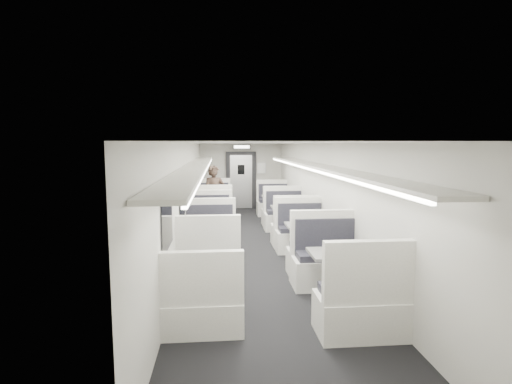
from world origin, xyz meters
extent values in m
cube|color=black|center=(0.00, 0.00, -0.06)|extent=(3.00, 12.00, 0.12)
cube|color=white|center=(0.00, 0.00, 2.46)|extent=(3.00, 12.00, 0.12)
cube|color=beige|center=(0.00, 6.06, 1.20)|extent=(3.00, 0.12, 2.40)
cube|color=beige|center=(0.00, -6.06, 1.20)|extent=(3.00, 0.12, 2.40)
cube|color=beige|center=(-1.56, 0.00, 1.20)|extent=(0.12, 12.00, 2.40)
cube|color=beige|center=(1.56, 0.00, 1.20)|extent=(0.12, 12.00, 2.40)
cube|color=white|center=(-1.00, 2.79, 0.24)|extent=(1.14, 0.63, 0.48)
cube|color=black|center=(-1.00, 2.83, 0.54)|extent=(1.01, 0.51, 0.11)
cube|color=white|center=(-1.00, 2.56, 0.86)|extent=(1.14, 0.13, 0.75)
cube|color=white|center=(-1.00, 4.47, 0.24)|extent=(1.14, 0.63, 0.48)
cube|color=black|center=(-1.00, 4.44, 0.54)|extent=(1.01, 0.51, 0.11)
cube|color=white|center=(-1.00, 4.70, 0.86)|extent=(1.14, 0.13, 0.75)
cylinder|color=silver|center=(-1.00, 3.63, 0.37)|extent=(0.11, 0.11, 0.74)
cylinder|color=silver|center=(-1.00, 3.63, 0.02)|extent=(0.39, 0.39, 0.03)
cube|color=slate|center=(-1.00, 3.63, 0.79)|extent=(0.95, 0.65, 0.04)
cube|color=white|center=(-1.00, 0.33, 0.22)|extent=(1.06, 0.59, 0.45)
cube|color=black|center=(-1.00, 0.36, 0.50)|extent=(0.94, 0.47, 0.10)
cube|color=white|center=(-1.00, 0.12, 0.80)|extent=(1.06, 0.12, 0.70)
cube|color=white|center=(-1.00, 1.89, 0.22)|extent=(1.06, 0.59, 0.45)
cube|color=black|center=(-1.00, 1.86, 0.50)|extent=(0.94, 0.47, 0.10)
cube|color=white|center=(-1.00, 2.10, 0.80)|extent=(1.06, 0.12, 0.70)
cylinder|color=silver|center=(-1.00, 1.11, 0.34)|extent=(0.10, 0.10, 0.69)
cylinder|color=silver|center=(-1.00, 1.11, 0.01)|extent=(0.36, 0.36, 0.03)
cube|color=slate|center=(-1.00, 1.11, 0.73)|extent=(0.88, 0.60, 0.04)
cube|color=white|center=(-1.00, -1.92, 0.24)|extent=(1.12, 0.63, 0.48)
cube|color=black|center=(-1.00, -1.89, 0.53)|extent=(1.00, 0.50, 0.11)
cube|color=white|center=(-1.00, -2.15, 0.85)|extent=(1.12, 0.13, 0.74)
cube|color=white|center=(-1.00, -0.27, 0.24)|extent=(1.12, 0.63, 0.48)
cube|color=black|center=(-1.00, -0.30, 0.53)|extent=(1.00, 0.50, 0.11)
cube|color=white|center=(-1.00, -0.04, 0.85)|extent=(1.12, 0.13, 0.74)
cylinder|color=silver|center=(-1.00, -1.10, 0.37)|extent=(0.11, 0.11, 0.73)
cylinder|color=silver|center=(-1.00, -1.10, 0.02)|extent=(0.38, 0.38, 0.03)
cube|color=slate|center=(-1.00, -1.10, 0.77)|extent=(0.93, 0.64, 0.04)
cube|color=white|center=(-1.00, -3.74, 0.22)|extent=(1.02, 0.57, 0.43)
cube|color=black|center=(-1.00, -3.71, 0.48)|extent=(0.90, 0.45, 0.10)
cube|color=white|center=(-1.00, -3.94, 0.77)|extent=(1.02, 0.12, 0.67)
cube|color=white|center=(-1.00, -2.24, 0.22)|extent=(1.02, 0.57, 0.43)
cube|color=black|center=(-1.00, -2.27, 0.48)|extent=(0.90, 0.45, 0.10)
cube|color=white|center=(-1.00, -2.03, 0.77)|extent=(1.02, 0.12, 0.67)
cylinder|color=silver|center=(-1.00, -2.99, 0.33)|extent=(0.10, 0.10, 0.66)
cylinder|color=silver|center=(-1.00, -2.99, 0.01)|extent=(0.35, 0.35, 0.03)
cube|color=slate|center=(-1.00, -2.99, 0.70)|extent=(0.85, 0.58, 0.04)
cube|color=white|center=(1.00, 2.85, 0.23)|extent=(1.08, 0.60, 0.46)
cube|color=black|center=(1.00, 2.89, 0.51)|extent=(0.96, 0.48, 0.10)
cube|color=white|center=(1.00, 2.64, 0.82)|extent=(1.08, 0.12, 0.72)
cube|color=white|center=(1.00, 4.45, 0.23)|extent=(1.08, 0.60, 0.46)
cube|color=black|center=(1.00, 4.42, 0.51)|extent=(0.96, 0.48, 0.10)
cube|color=white|center=(1.00, 4.67, 0.82)|extent=(1.08, 0.12, 0.72)
cylinder|color=silver|center=(1.00, 3.65, 0.35)|extent=(0.10, 0.10, 0.71)
cylinder|color=silver|center=(1.00, 3.65, 0.02)|extent=(0.37, 0.37, 0.03)
cube|color=slate|center=(1.00, 3.65, 0.75)|extent=(0.90, 0.61, 0.04)
cube|color=white|center=(1.00, 0.52, 0.24)|extent=(1.11, 0.62, 0.47)
cube|color=black|center=(1.00, 0.56, 0.53)|extent=(0.99, 0.49, 0.11)
cube|color=white|center=(1.00, 0.30, 0.84)|extent=(1.11, 0.13, 0.74)
cube|color=white|center=(1.00, 2.16, 0.24)|extent=(1.11, 0.62, 0.47)
cube|color=black|center=(1.00, 2.13, 0.53)|extent=(0.99, 0.49, 0.11)
cube|color=white|center=(1.00, 2.39, 0.84)|extent=(1.11, 0.13, 0.74)
cylinder|color=silver|center=(1.00, 1.34, 0.36)|extent=(0.11, 0.11, 0.72)
cylinder|color=silver|center=(1.00, 1.34, 0.02)|extent=(0.38, 0.38, 0.03)
cube|color=slate|center=(1.00, 1.34, 0.77)|extent=(0.92, 0.63, 0.04)
cube|color=white|center=(1.00, -1.68, 0.23)|extent=(1.10, 0.61, 0.47)
cube|color=black|center=(1.00, -1.65, 0.52)|extent=(0.97, 0.49, 0.10)
cube|color=white|center=(1.00, -1.91, 0.83)|extent=(1.10, 0.12, 0.72)
cube|color=white|center=(1.00, -0.07, 0.23)|extent=(1.10, 0.61, 0.47)
cube|color=black|center=(1.00, -0.10, 0.52)|extent=(0.97, 0.49, 0.10)
cube|color=white|center=(1.00, 0.15, 0.83)|extent=(1.10, 0.12, 0.72)
cylinder|color=silver|center=(1.00, -0.88, 0.36)|extent=(0.10, 0.10, 0.71)
cylinder|color=silver|center=(1.00, -0.88, 0.02)|extent=(0.37, 0.37, 0.03)
cube|color=slate|center=(1.00, -0.88, 0.76)|extent=(0.91, 0.62, 0.04)
cube|color=white|center=(1.00, -3.99, 0.25)|extent=(1.16, 0.65, 0.49)
cube|color=black|center=(1.00, -3.95, 0.55)|extent=(1.03, 0.51, 0.11)
cube|color=white|center=(1.00, -4.22, 0.88)|extent=(1.16, 0.13, 0.77)
cube|color=white|center=(1.00, -2.28, 0.25)|extent=(1.16, 0.65, 0.49)
cube|color=black|center=(1.00, -2.31, 0.55)|extent=(1.03, 0.51, 0.11)
cube|color=white|center=(1.00, -2.04, 0.88)|extent=(1.16, 0.13, 0.77)
cylinder|color=silver|center=(1.00, -3.13, 0.38)|extent=(0.11, 0.11, 0.76)
cylinder|color=silver|center=(1.00, -3.13, 0.02)|extent=(0.39, 0.39, 0.03)
cube|color=slate|center=(1.00, -3.13, 0.80)|extent=(0.96, 0.66, 0.04)
imported|color=black|center=(-0.94, 3.03, 0.88)|extent=(0.70, 0.51, 1.76)
cube|color=black|center=(-1.49, 3.40, 1.35)|extent=(0.02, 1.18, 0.84)
cube|color=black|center=(-1.49, 1.20, 1.35)|extent=(0.02, 1.18, 0.84)
cube|color=black|center=(-1.49, -1.00, 1.35)|extent=(0.02, 1.18, 0.84)
cube|color=black|center=(-1.49, -3.20, 1.35)|extent=(0.02, 1.18, 0.84)
cube|color=white|center=(-1.26, -0.30, 1.92)|extent=(0.46, 10.40, 0.05)
cube|color=white|center=(-1.06, -0.30, 1.87)|extent=(0.05, 10.20, 0.04)
cube|color=white|center=(1.26, -0.30, 1.92)|extent=(0.46, 10.40, 0.05)
cube|color=white|center=(1.06, -0.30, 1.87)|extent=(0.05, 10.20, 0.04)
cube|color=black|center=(0.00, 5.94, 1.05)|extent=(1.10, 0.10, 2.10)
cube|color=silver|center=(0.00, 5.91, 1.00)|extent=(0.80, 0.05, 1.95)
cube|color=black|center=(0.00, 5.87, 1.45)|extent=(0.25, 0.02, 0.35)
cube|color=black|center=(0.00, 5.45, 2.28)|extent=(0.62, 0.10, 0.16)
cube|color=white|center=(0.00, 5.39, 2.28)|extent=(0.54, 0.02, 0.10)
cube|color=white|center=(0.75, 5.92, 1.50)|extent=(0.32, 0.02, 0.40)
camera|label=1|loc=(-0.77, -8.63, 2.38)|focal=28.00mm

